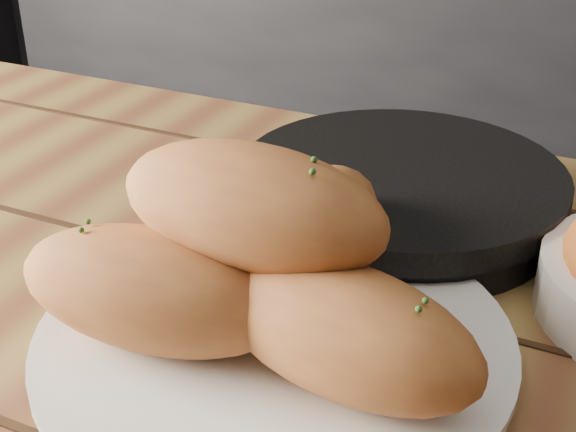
# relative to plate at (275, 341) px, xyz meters

# --- Properties ---
(plate) EXTENTS (0.30, 0.30, 0.02)m
(plate) POSITION_rel_plate_xyz_m (0.00, 0.00, 0.00)
(plate) COLOR white
(plate) RESTS_ON table
(bread_rolls) EXTENTS (0.30, 0.23, 0.13)m
(bread_rolls) POSITION_rel_plate_xyz_m (-0.01, -0.00, 0.06)
(bread_rolls) COLOR #AA662F
(bread_rolls) RESTS_ON plate
(skillet) EXTENTS (0.40, 0.27, 0.05)m
(skillet) POSITION_rel_plate_xyz_m (0.02, 0.21, 0.01)
(skillet) COLOR black
(skillet) RESTS_ON table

